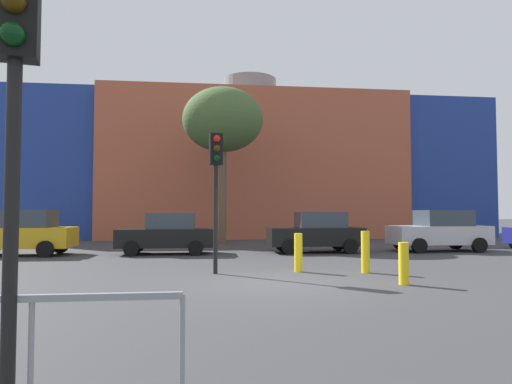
% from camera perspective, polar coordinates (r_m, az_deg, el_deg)
% --- Properties ---
extents(ground_plane, '(200.00, 200.00, 0.00)m').
position_cam_1_polar(ground_plane, '(11.34, 2.90, -11.34)').
color(ground_plane, '#38383A').
extents(building_backdrop, '(33.62, 11.12, 11.94)m').
position_cam_1_polar(building_backdrop, '(34.49, -0.78, 2.84)').
color(building_backdrop, '#B2563D').
rests_on(building_backdrop, ground_plane).
extents(parked_car_0, '(4.24, 2.08, 1.84)m').
position_cam_1_polar(parked_car_0, '(20.52, -27.62, -4.57)').
color(parked_car_0, gold).
rests_on(parked_car_0, ground_plane).
extents(parked_car_1, '(3.92, 1.92, 1.70)m').
position_cam_1_polar(parked_car_1, '(19.24, -11.15, -5.17)').
color(parked_car_1, black).
rests_on(parked_car_1, ground_plane).
extents(parked_car_2, '(4.03, 1.98, 1.74)m').
position_cam_1_polar(parked_car_2, '(19.79, 7.63, -5.06)').
color(parked_car_2, black).
rests_on(parked_car_2, ground_plane).
extents(parked_car_3, '(4.22, 2.07, 1.83)m').
position_cam_1_polar(parked_car_3, '(21.86, 22.14, -4.54)').
color(parked_car_3, silver).
rests_on(parked_car_3, ground_plane).
extents(traffic_light_near_left, '(0.40, 0.39, 3.92)m').
position_cam_1_polar(traffic_light_near_left, '(4.44, -28.19, 12.88)').
color(traffic_light_near_left, black).
rests_on(traffic_light_near_left, ground_plane).
extents(traffic_light_island, '(0.40, 0.39, 3.98)m').
position_cam_1_polar(traffic_light_island, '(12.89, -5.08, 2.77)').
color(traffic_light_island, black).
rests_on(traffic_light_island, ground_plane).
extents(bare_tree_0, '(4.34, 4.34, 8.47)m').
position_cam_1_polar(bare_tree_0, '(24.73, -4.21, 8.95)').
color(bare_tree_0, brown).
rests_on(bare_tree_0, ground_plane).
extents(bollard_yellow_0, '(0.24, 0.24, 1.19)m').
position_cam_1_polar(bollard_yellow_0, '(13.43, 13.63, -7.35)').
color(bollard_yellow_0, yellow).
rests_on(bollard_yellow_0, ground_plane).
extents(bollard_yellow_1, '(0.24, 0.24, 1.12)m').
position_cam_1_polar(bollard_yellow_1, '(13.34, 5.36, -7.60)').
color(bollard_yellow_1, yellow).
rests_on(bollard_yellow_1, ground_plane).
extents(bollard_yellow_2, '(0.24, 0.24, 1.01)m').
position_cam_1_polar(bollard_yellow_2, '(11.48, 18.13, -8.57)').
color(bollard_yellow_2, yellow).
rests_on(bollard_yellow_2, ground_plane).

